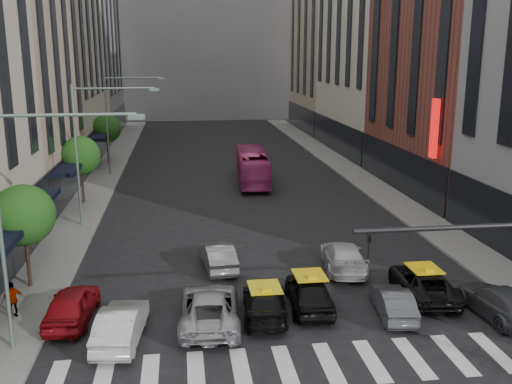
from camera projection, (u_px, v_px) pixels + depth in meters
name	position (u px, v px, depth m)	size (l,w,h in m)	color
sidewalk_left	(96.00, 190.00, 46.50)	(3.00, 96.00, 0.15)	slate
sidewalk_right	(367.00, 182.00, 49.46)	(3.00, 96.00, 0.15)	slate
building_left_b	(2.00, 38.00, 41.06)	(8.00, 16.00, 24.00)	tan
building_left_d	(82.00, 23.00, 75.99)	(8.00, 18.00, 30.00)	gray
building_right_b	(456.00, 26.00, 44.23)	(8.00, 18.00, 26.00)	brown
building_right_d	(330.00, 32.00, 80.60)	(8.00, 18.00, 28.00)	tan
building_far	(203.00, 11.00, 96.74)	(30.00, 10.00, 36.00)	gray
tree_near	(24.00, 215.00, 26.35)	(2.88, 2.88, 4.95)	black
tree_mid	(80.00, 156.00, 41.77)	(2.88, 2.88, 4.95)	black
tree_far	(107.00, 128.00, 57.18)	(2.88, 2.88, 4.95)	black
streetlamp_near	(25.00, 199.00, 20.27)	(5.38, 0.25, 9.00)	gray
streetlamp_mid	(91.00, 136.00, 35.68)	(5.38, 0.25, 9.00)	gray
streetlamp_far	(117.00, 111.00, 51.09)	(5.38, 0.25, 9.00)	gray
liberty_sign	(434.00, 129.00, 38.57)	(0.30, 0.70, 4.00)	red
car_red	(72.00, 305.00, 23.78)	(1.73, 4.31, 1.47)	maroon
car_white_front	(121.00, 324.00, 22.10)	(1.51, 4.33, 1.43)	#BCBCBC
car_silver	(209.00, 307.00, 23.52)	(2.42, 5.24, 1.46)	#A3A4A8
taxi_left	(265.00, 302.00, 24.22)	(1.83, 4.50, 1.31)	black
taxi_center	(309.00, 292.00, 24.99)	(1.79, 4.45, 1.52)	black
car_grey_mid	(393.00, 302.00, 24.29)	(1.31, 3.75, 1.24)	#414349
taxi_right	(423.00, 283.00, 26.13)	(2.30, 4.99, 1.39)	black
car_grey_curb	(499.00, 302.00, 24.17)	(1.91, 4.70, 1.36)	#393B40
car_row2_left	(218.00, 256.00, 29.66)	(1.47, 4.21, 1.39)	gray
car_row2_right	(343.00, 256.00, 29.52)	(2.00, 4.93, 1.43)	#BDBDBD
bus	(252.00, 166.00, 49.36)	(2.40, 10.26, 2.86)	#BD3778
pedestrian_far	(13.00, 300.00, 23.77)	(0.92, 0.38, 1.57)	gray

